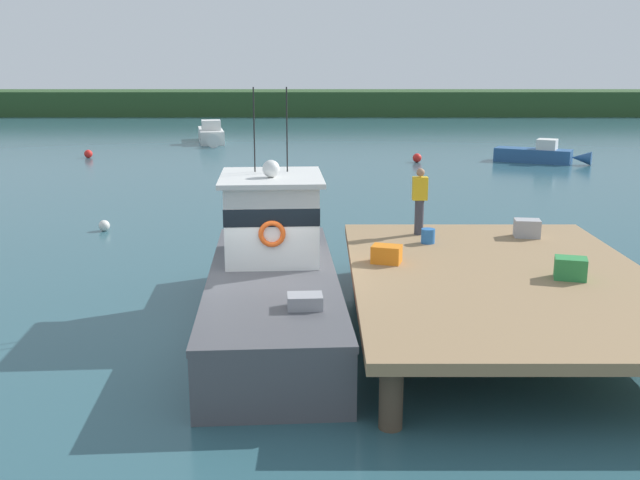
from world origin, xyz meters
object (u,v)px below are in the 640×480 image
at_px(mooring_buoy_channel_marker, 102,226).
at_px(crate_stack_near_edge, 384,254).
at_px(main_fishing_boat, 270,275).
at_px(mooring_buoy_outer, 86,154).
at_px(deckhand_by_the_boat, 417,200).
at_px(mooring_buoy_spare_mooring, 415,158).
at_px(moored_boat_outer_mooring, 537,154).
at_px(crate_single_by_cleat, 568,268).
at_px(moored_boat_off_the_point, 209,135).
at_px(bait_bucket, 426,236).
at_px(crate_single_far, 525,228).
at_px(mooring_buoy_inshore, 272,172).

bearing_deg(mooring_buoy_channel_marker, crate_stack_near_edge, -44.22).
height_order(main_fishing_boat, mooring_buoy_outer, main_fishing_boat).
bearing_deg(deckhand_by_the_boat, mooring_buoy_channel_marker, 149.40).
relative_size(crate_stack_near_edge, mooring_buoy_spare_mooring, 1.24).
distance_m(crate_stack_near_edge, moored_boat_outer_mooring, 26.67).
bearing_deg(crate_single_by_cleat, main_fishing_boat, 170.98).
bearing_deg(deckhand_by_the_boat, moored_boat_off_the_point, 107.01).
height_order(moored_boat_off_the_point, moored_boat_outer_mooring, moored_boat_off_the_point).
bearing_deg(bait_bucket, mooring_buoy_spare_mooring, 83.18).
xyz_separation_m(crate_single_far, mooring_buoy_outer, (-18.10, 24.10, -1.18)).
height_order(main_fishing_boat, bait_bucket, main_fishing_boat).
xyz_separation_m(crate_stack_near_edge, moored_boat_off_the_point, (-8.70, 34.37, -0.86)).
xyz_separation_m(crate_single_far, mooring_buoy_spare_mooring, (0.26, 22.25, -1.17)).
bearing_deg(moored_boat_off_the_point, mooring_buoy_spare_mooring, -37.96).
bearing_deg(main_fishing_boat, mooring_buoy_spare_mooring, 75.89).
bearing_deg(mooring_buoy_spare_mooring, crate_single_by_cleat, -90.84).
relative_size(crate_single_far, moored_boat_off_the_point, 0.10).
relative_size(crate_single_by_cleat, deckhand_by_the_boat, 0.37).
height_order(mooring_buoy_inshore, mooring_buoy_outer, mooring_buoy_outer).
bearing_deg(mooring_buoy_outer, crate_stack_near_edge, -61.23).
distance_m(crate_single_by_cleat, moored_boat_outer_mooring, 26.64).
bearing_deg(moored_boat_outer_mooring, mooring_buoy_inshore, -161.22).
xyz_separation_m(crate_single_far, crate_stack_near_edge, (-3.59, -2.32, -0.03)).
height_order(crate_single_far, mooring_buoy_channel_marker, crate_single_far).
distance_m(crate_single_far, moored_boat_off_the_point, 34.33).
distance_m(main_fishing_boat, deckhand_by_the_boat, 4.55).
distance_m(main_fishing_boat, mooring_buoy_inshore, 20.04).
distance_m(crate_stack_near_edge, mooring_buoy_outer, 30.16).
xyz_separation_m(crate_single_by_cleat, moored_boat_outer_mooring, (6.99, 25.69, -0.98)).
height_order(bait_bucket, moored_boat_outer_mooring, bait_bucket).
height_order(moored_boat_off_the_point, mooring_buoy_outer, moored_boat_off_the_point).
distance_m(deckhand_by_the_boat, mooring_buoy_spare_mooring, 22.24).
bearing_deg(mooring_buoy_outer, main_fishing_boat, -65.55).
bearing_deg(crate_single_far, mooring_buoy_channel_marker, 154.06).
relative_size(crate_single_by_cleat, moored_boat_outer_mooring, 0.12).
bearing_deg(crate_single_far, bait_bucket, -165.99).
bearing_deg(main_fishing_boat, crate_single_far, 23.26).
height_order(mooring_buoy_spare_mooring, mooring_buoy_outer, mooring_buoy_spare_mooring).
relative_size(deckhand_by_the_boat, mooring_buoy_spare_mooring, 3.36).
distance_m(moored_boat_outer_mooring, mooring_buoy_channel_marker, 24.95).
xyz_separation_m(crate_stack_near_edge, mooring_buoy_outer, (-14.51, 26.42, -1.16)).
xyz_separation_m(main_fishing_boat, crate_stack_near_edge, (2.38, 0.25, 0.38)).
height_order(crate_stack_near_edge, moored_boat_off_the_point, crate_stack_near_edge).
xyz_separation_m(bait_bucket, mooring_buoy_outer, (-15.63, 24.72, -1.14)).
bearing_deg(crate_stack_near_edge, crate_single_by_cleat, -18.71).
bearing_deg(crate_single_by_cleat, mooring_buoy_channel_marker, 141.80).
xyz_separation_m(deckhand_by_the_boat, mooring_buoy_channel_marker, (-9.38, 5.55, -1.88)).
distance_m(main_fishing_boat, crate_single_far, 6.52).
distance_m(deckhand_by_the_boat, moored_boat_outer_mooring, 23.93).
height_order(bait_bucket, deckhand_by_the_boat, deckhand_by_the_boat).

